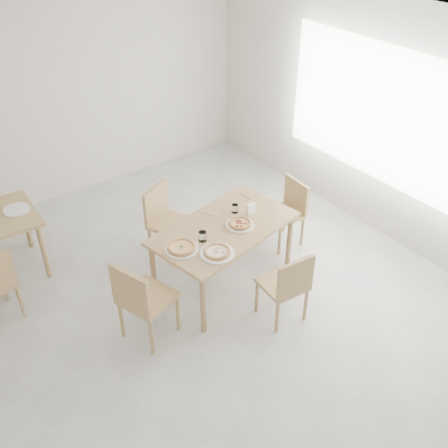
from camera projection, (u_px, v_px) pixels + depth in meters
room at (395, 121)px, 5.91m from camera, size 7.28×7.00×7.00m
main_table at (224, 233)px, 5.55m from camera, size 1.67×1.14×0.75m
chair_south at (288, 284)px, 5.16m from camera, size 0.46×0.46×0.84m
chair_north at (165, 217)px, 6.08m from camera, size 0.58×0.58×0.88m
chair_west at (141, 298)px, 4.92m from camera, size 0.58×0.58×0.93m
chair_east at (288, 208)px, 6.30m from camera, size 0.43×0.43×0.82m
plate_margherita at (182, 249)px, 5.17m from camera, size 0.34×0.34×0.02m
plate_mushroom at (217, 253)px, 5.12m from camera, size 0.34×0.34×0.02m
plate_pepperoni at (240, 225)px, 5.51m from camera, size 0.30×0.30×0.02m
pizza_margherita at (182, 247)px, 5.16m from camera, size 0.37×0.37×0.03m
pizza_mushroom at (217, 252)px, 5.10m from camera, size 0.28×0.28×0.03m
pizza_pepperoni at (240, 223)px, 5.50m from camera, size 0.29×0.29×0.03m
tumbler_a at (235, 208)px, 5.71m from camera, size 0.07×0.07×0.09m
tumbler_b at (203, 236)px, 5.27m from camera, size 0.08×0.08×0.11m
napkin_holder at (251, 209)px, 5.67m from camera, size 0.11×0.06×0.13m
fork_a at (208, 214)px, 5.69m from camera, size 0.09×0.17×0.01m
fork_b at (245, 196)px, 6.00m from camera, size 0.02×0.17×0.01m
plate_empty at (17, 210)px, 5.76m from camera, size 0.28×0.28×0.02m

